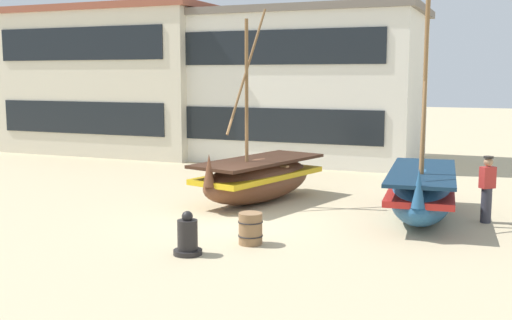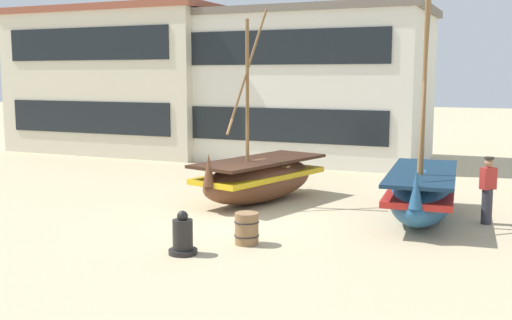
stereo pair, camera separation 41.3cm
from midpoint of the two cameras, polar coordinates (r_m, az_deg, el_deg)
name	(u,v)px [view 2 (the right image)]	position (r m, az deg, el deg)	size (l,w,h in m)	color
ground_plane	(240,218)	(16.18, -0.70, -5.36)	(120.00, 120.00, 0.00)	tan
fishing_boat_near_left	(259,178)	(18.13, 0.96, -1.68)	(2.80, 4.78, 5.55)	brown
fishing_boat_centre_large	(422,193)	(16.48, 15.64, -2.91)	(2.05, 4.95, 5.68)	#23517A
fisherman_by_hull	(488,191)	(16.52, 21.12, -2.67)	(0.41, 0.40, 1.68)	#33333D
capstan_winch	(183,237)	(13.01, -5.81, -7.03)	(0.60, 0.60, 0.92)	black
wooden_barrel	(247,229)	(13.68, 0.01, -6.30)	(0.56, 0.56, 0.70)	olive
harbor_building_main	(306,85)	(27.49, 5.07, 6.83)	(10.56, 5.91, 6.45)	silver
harbor_building_annex	(122,80)	(31.09, -11.78, 7.15)	(10.62, 5.49, 6.81)	beige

